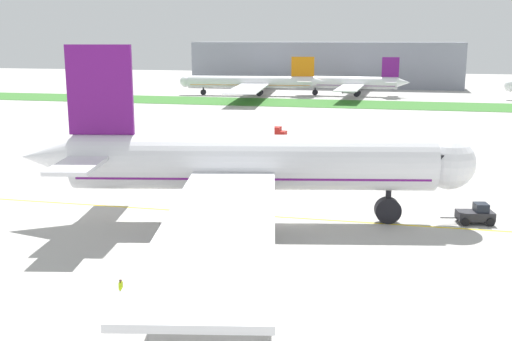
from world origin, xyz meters
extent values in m
plane|color=#ADAAA5|center=(0.00, 0.00, 0.00)|extent=(600.00, 600.00, 0.00)
cube|color=yellow|center=(0.00, 1.26, 0.00)|extent=(280.00, 0.36, 0.01)
cube|color=#38722D|center=(0.00, 124.87, 0.05)|extent=(320.00, 24.00, 0.10)
cylinder|color=white|center=(-3.58, -1.09, 6.67)|extent=(39.11, 13.34, 5.93)
cube|color=#661472|center=(-3.58, -1.09, 5.64)|extent=(37.50, 12.57, 0.71)
sphere|color=white|center=(17.00, 2.99, 6.67)|extent=(5.64, 5.64, 5.64)
cone|color=white|center=(-25.18, -5.37, 7.12)|extent=(7.38, 6.22, 5.04)
cube|color=#661472|center=(-19.52, -4.25, 14.39)|extent=(6.95, 1.94, 9.49)
cube|color=white|center=(-21.44, 1.42, 7.56)|extent=(6.02, 10.14, 0.42)
cube|color=white|center=(-19.13, -10.22, 7.56)|extent=(6.02, 10.14, 0.42)
cube|color=white|center=(-9.44, 18.52, 5.93)|extent=(15.12, 35.81, 0.47)
cube|color=white|center=(-1.52, -21.46, 5.93)|extent=(15.12, 35.81, 0.47)
cylinder|color=#B7BABF|center=(-6.78, 11.06, 4.14)|extent=(6.16, 4.30, 3.26)
cylinder|color=black|center=(-4.01, 11.61, 4.14)|extent=(1.15, 3.46, 3.43)
cylinder|color=#B7BABF|center=(-1.90, -13.55, 4.14)|extent=(6.16, 4.30, 3.26)
cylinder|color=black|center=(0.86, -13.00, 4.14)|extent=(1.15, 3.46, 3.43)
cylinder|color=black|center=(10.84, 1.77, 2.56)|extent=(0.62, 0.62, 2.30)
cylinder|color=black|center=(10.84, 1.77, 1.41)|extent=(3.01, 1.79, 2.82)
cylinder|color=black|center=(-7.22, 1.36, 2.56)|extent=(0.62, 0.62, 2.30)
cylinder|color=black|center=(-7.22, 1.36, 1.41)|extent=(3.01, 1.79, 2.82)
cylinder|color=black|center=(-6.01, -4.75, 2.56)|extent=(0.62, 0.62, 2.30)
cylinder|color=black|center=(-6.01, -4.75, 1.41)|extent=(3.01, 1.79, 2.82)
cube|color=black|center=(16.12, 2.81, 7.42)|extent=(2.90, 4.77, 1.07)
sphere|color=black|center=(-18.57, -1.10, 7.21)|extent=(0.42, 0.42, 0.42)
sphere|color=black|center=(-15.69, -0.53, 7.21)|extent=(0.42, 0.42, 0.42)
sphere|color=black|center=(-12.80, 0.05, 7.21)|extent=(0.42, 0.42, 0.42)
sphere|color=black|center=(-9.92, 0.62, 7.21)|extent=(0.42, 0.42, 0.42)
sphere|color=black|center=(-7.03, 1.19, 7.21)|extent=(0.42, 0.42, 0.42)
sphere|color=black|center=(-4.15, 1.76, 7.21)|extent=(0.42, 0.42, 0.42)
sphere|color=black|center=(-1.26, 2.33, 7.21)|extent=(0.42, 0.42, 0.42)
sphere|color=black|center=(1.62, 2.90, 7.21)|extent=(0.42, 0.42, 0.42)
sphere|color=black|center=(4.51, 3.48, 7.21)|extent=(0.42, 0.42, 0.42)
sphere|color=black|center=(7.39, 4.05, 7.21)|extent=(0.42, 0.42, 0.42)
sphere|color=black|center=(10.28, 4.62, 7.21)|extent=(0.42, 0.42, 0.42)
cube|color=#26262B|center=(20.14, 3.61, 0.91)|extent=(4.18, 2.80, 0.91)
cube|color=black|center=(20.70, 3.72, 1.81)|extent=(1.67, 1.83, 0.90)
cylinder|color=black|center=(17.37, 3.06, 0.60)|extent=(1.79, 0.47, 0.12)
cylinder|color=black|center=(19.02, 2.32, 0.45)|extent=(0.95, 0.52, 0.90)
cylinder|color=black|center=(18.61, 4.37, 0.45)|extent=(0.95, 0.52, 0.90)
cylinder|color=black|center=(21.66, 2.84, 0.45)|extent=(0.95, 0.52, 0.90)
cylinder|color=black|center=(21.25, 4.90, 0.45)|extent=(0.95, 0.52, 0.90)
cylinder|color=black|center=(-10.16, -13.15, 0.40)|extent=(0.12, 0.12, 0.81)
cylinder|color=#BFE519|center=(-10.17, -13.01, 1.07)|extent=(0.09, 0.09, 0.52)
cylinder|color=black|center=(-10.15, -13.34, 0.40)|extent=(0.12, 0.12, 0.81)
cylinder|color=#BFE519|center=(-10.14, -13.48, 1.07)|extent=(0.09, 0.09, 0.52)
cube|color=#BFE519|center=(-10.16, -13.25, 1.09)|extent=(0.27, 0.44, 0.57)
sphere|color=#8C6647|center=(-10.16, -13.25, 1.50)|extent=(0.22, 0.22, 0.22)
cylinder|color=black|center=(-8.87, -23.44, 0.41)|extent=(0.12, 0.12, 0.82)
cylinder|color=#BFE519|center=(-8.90, -23.30, 1.08)|extent=(0.10, 0.10, 0.52)
cylinder|color=black|center=(-8.83, -23.63, 0.41)|extent=(0.12, 0.12, 0.82)
cylinder|color=#BFE519|center=(-8.80, -23.77, 1.08)|extent=(0.10, 0.10, 0.52)
cube|color=#BFE519|center=(-8.85, -23.53, 1.11)|extent=(0.32, 0.47, 0.58)
sphere|color=brown|center=(-8.85, -23.53, 1.53)|extent=(0.22, 0.22, 0.22)
cube|color=#B21E19|center=(-12.17, 51.86, 1.69)|extent=(3.59, 2.41, 2.49)
cube|color=#B21E19|center=(-10.00, 51.66, 1.30)|extent=(1.50, 2.14, 1.70)
cube|color=#263347|center=(-9.39, 51.60, 1.64)|extent=(0.24, 1.77, 0.75)
cylinder|color=black|center=(-9.90, 52.71, 0.45)|extent=(0.92, 0.38, 0.90)
cylinder|color=black|center=(-10.10, 50.61, 0.45)|extent=(0.92, 0.38, 0.90)
cylinder|color=black|center=(-12.92, 52.98, 0.45)|extent=(0.92, 0.38, 0.90)
cylinder|color=black|center=(-13.11, 50.89, 0.45)|extent=(0.92, 0.38, 0.90)
cylinder|color=white|center=(-38.96, 146.15, 4.68)|extent=(43.75, 8.61, 4.16)
cube|color=orange|center=(-38.96, 146.15, 3.95)|extent=(41.99, 8.10, 0.50)
sphere|color=white|center=(-61.76, 143.80, 4.68)|extent=(3.95, 3.95, 3.95)
cone|color=white|center=(-15.43, 148.58, 5.00)|extent=(4.92, 3.99, 3.54)
cube|color=orange|center=(-20.76, 148.03, 10.09)|extent=(7.84, 1.22, 6.66)
cube|color=white|center=(-19.47, 143.98, 5.31)|extent=(5.45, 7.12, 0.29)
cube|color=white|center=(-20.32, 152.26, 5.31)|extent=(5.45, 7.12, 0.29)
cube|color=white|center=(-34.57, 124.81, 4.16)|extent=(13.56, 39.98, 0.33)
cube|color=white|center=(-39.02, 167.94, 4.16)|extent=(13.56, 39.98, 0.33)
cylinder|color=#B7BABF|center=(-36.77, 133.45, 2.90)|extent=(4.17, 2.68, 2.29)
cylinder|color=black|center=(-38.74, 133.25, 2.90)|extent=(0.59, 2.43, 2.40)
cylinder|color=#B7BABF|center=(-39.41, 159.04, 2.90)|extent=(4.17, 2.68, 2.29)
cylinder|color=black|center=(-41.38, 158.83, 2.90)|extent=(0.59, 2.43, 2.40)
cylinder|color=black|center=(-55.42, 144.45, 1.80)|extent=(0.44, 0.44, 1.61)
cylinder|color=black|center=(-55.42, 144.45, 0.99)|extent=(2.06, 1.09, 1.98)
cylinder|color=black|center=(-35.27, 144.34, 1.80)|extent=(0.44, 0.44, 1.61)
cylinder|color=black|center=(-35.27, 144.34, 0.99)|extent=(2.06, 1.09, 1.98)
cylinder|color=black|center=(-35.72, 148.68, 1.80)|extent=(0.44, 0.44, 1.61)
cylinder|color=black|center=(-35.72, 148.68, 0.99)|extent=(2.06, 1.09, 1.98)
cylinder|color=white|center=(-4.77, 151.88, 4.66)|extent=(32.00, 5.06, 4.14)
cube|color=#661472|center=(-4.77, 151.88, 3.94)|extent=(30.71, 4.70, 0.50)
sphere|color=white|center=(-21.85, 152.37, 4.66)|extent=(3.94, 3.94, 3.94)
cone|color=white|center=(13.03, 151.37, 4.97)|extent=(4.66, 3.65, 3.52)
cube|color=#661472|center=(8.62, 151.49, 10.05)|extent=(5.75, 0.58, 6.63)
cube|color=white|center=(9.13, 147.33, 5.28)|extent=(3.70, 6.73, 0.29)
cube|color=white|center=(9.37, 155.62, 5.28)|extent=(3.70, 6.73, 0.29)
cube|color=white|center=(-3.65, 135.42, 4.14)|extent=(7.84, 28.89, 0.33)
cube|color=white|center=(-2.70, 168.25, 4.14)|extent=(7.84, 28.89, 0.33)
cylinder|color=#B7BABF|center=(-4.42, 141.90, 2.89)|extent=(4.00, 2.39, 2.28)
cylinder|color=black|center=(-6.39, 141.96, 2.89)|extent=(0.41, 2.40, 2.39)
cylinder|color=#B7BABF|center=(-3.85, 161.82, 2.89)|extent=(4.00, 2.39, 2.28)
cylinder|color=black|center=(-5.81, 161.88, 2.89)|extent=(0.41, 2.40, 2.39)
cylinder|color=black|center=(-16.89, 152.23, 1.79)|extent=(0.43, 0.43, 1.61)
cylinder|color=black|center=(-16.89, 152.23, 0.98)|extent=(1.99, 0.94, 1.97)
cylinder|color=black|center=(-2.28, 149.63, 1.79)|extent=(0.43, 0.43, 1.61)
cylinder|color=black|center=(-2.28, 149.63, 0.98)|extent=(1.99, 0.94, 1.97)
cylinder|color=black|center=(-2.16, 153.98, 1.79)|extent=(0.43, 0.43, 1.61)
cylinder|color=black|center=(-2.16, 153.98, 0.98)|extent=(1.99, 0.94, 1.97)
sphere|color=white|center=(46.86, 149.99, 4.48)|extent=(3.78, 3.78, 3.78)
cube|color=gray|center=(-18.19, 192.87, 9.00)|extent=(108.66, 20.00, 18.00)
camera|label=1|loc=(11.26, -64.85, 19.84)|focal=43.46mm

